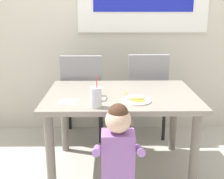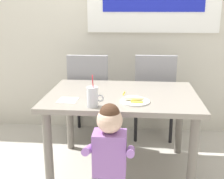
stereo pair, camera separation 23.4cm
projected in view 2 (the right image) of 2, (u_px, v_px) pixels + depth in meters
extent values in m
plane|color=#B7B2A8|center=(121.00, 169.00, 2.63)|extent=(24.00, 24.00, 0.00)
cube|color=beige|center=(128.00, 5.00, 3.20)|extent=(6.40, 0.12, 2.90)
cube|color=white|center=(153.00, 5.00, 3.10)|extent=(1.43, 0.04, 0.58)
cube|color=#1923B2|center=(153.00, 5.00, 3.07)|extent=(1.09, 0.01, 0.14)
cube|color=gray|center=(122.00, 96.00, 2.44)|extent=(1.27, 0.89, 0.04)
cylinder|color=slate|center=(48.00, 152.00, 2.24)|extent=(0.07, 0.07, 0.68)
cylinder|color=slate|center=(193.00, 158.00, 2.15)|extent=(0.07, 0.07, 0.68)
cylinder|color=slate|center=(70.00, 118.00, 2.94)|extent=(0.07, 0.07, 0.68)
cylinder|color=slate|center=(179.00, 121.00, 2.84)|extent=(0.07, 0.07, 0.68)
cube|color=gray|center=(91.00, 98.00, 3.23)|extent=(0.44, 0.44, 0.06)
cube|color=gray|center=(88.00, 78.00, 2.96)|extent=(0.42, 0.05, 0.48)
cylinder|color=black|center=(110.00, 112.00, 3.46)|extent=(0.04, 0.04, 0.42)
cylinder|color=black|center=(79.00, 111.00, 3.49)|extent=(0.04, 0.04, 0.42)
cylinder|color=black|center=(106.00, 124.00, 3.10)|extent=(0.04, 0.04, 0.42)
cylinder|color=black|center=(72.00, 123.00, 3.13)|extent=(0.04, 0.04, 0.42)
cube|color=gray|center=(153.00, 98.00, 3.23)|extent=(0.44, 0.44, 0.06)
cube|color=gray|center=(155.00, 79.00, 2.96)|extent=(0.42, 0.05, 0.48)
cylinder|color=black|center=(168.00, 112.00, 3.46)|extent=(0.04, 0.04, 0.42)
cylinder|color=black|center=(136.00, 111.00, 3.49)|extent=(0.04, 0.04, 0.42)
cylinder|color=black|center=(171.00, 125.00, 3.09)|extent=(0.04, 0.04, 0.42)
cylinder|color=black|center=(136.00, 123.00, 3.13)|extent=(0.04, 0.04, 0.42)
cube|color=#9966B7|center=(110.00, 153.00, 1.91)|extent=(0.22, 0.15, 0.30)
sphere|color=beige|center=(110.00, 120.00, 1.85)|extent=(0.17, 0.17, 0.17)
sphere|color=#472D1E|center=(110.00, 113.00, 1.83)|extent=(0.13, 0.13, 0.13)
cylinder|color=#9966B7|center=(88.00, 150.00, 1.90)|extent=(0.05, 0.24, 0.13)
cylinder|color=#9966B7|center=(131.00, 151.00, 1.87)|extent=(0.05, 0.24, 0.13)
cylinder|color=silver|center=(92.00, 97.00, 2.10)|extent=(0.08, 0.08, 0.15)
cylinder|color=#8C6647|center=(92.00, 101.00, 2.10)|extent=(0.07, 0.07, 0.08)
torus|color=silver|center=(100.00, 98.00, 2.09)|extent=(0.06, 0.01, 0.06)
cylinder|color=#E5333F|center=(93.00, 88.00, 2.07)|extent=(0.01, 0.07, 0.21)
cylinder|color=white|center=(135.00, 101.00, 2.22)|extent=(0.23, 0.23, 0.01)
ellipsoid|color=#F4EAC6|center=(134.00, 98.00, 2.21)|extent=(0.17, 0.07, 0.04)
cube|color=yellow|center=(137.00, 102.00, 2.17)|extent=(0.09, 0.04, 0.01)
cube|color=yellow|center=(137.00, 99.00, 2.24)|extent=(0.09, 0.04, 0.01)
cylinder|color=yellow|center=(124.00, 93.00, 2.21)|extent=(0.02, 0.01, 0.03)
cube|color=white|center=(68.00, 100.00, 2.26)|extent=(0.16, 0.16, 0.00)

